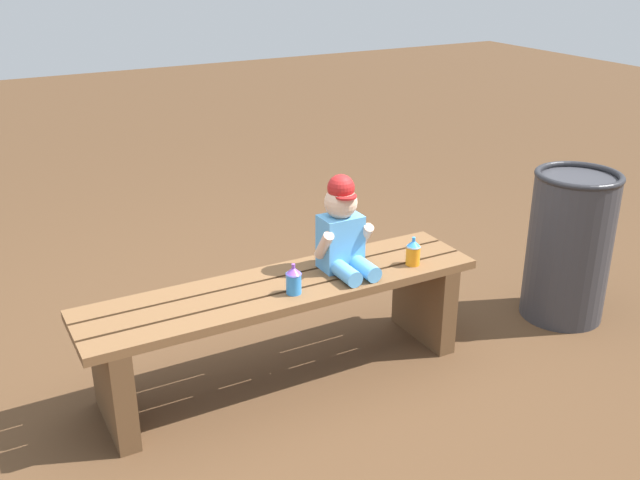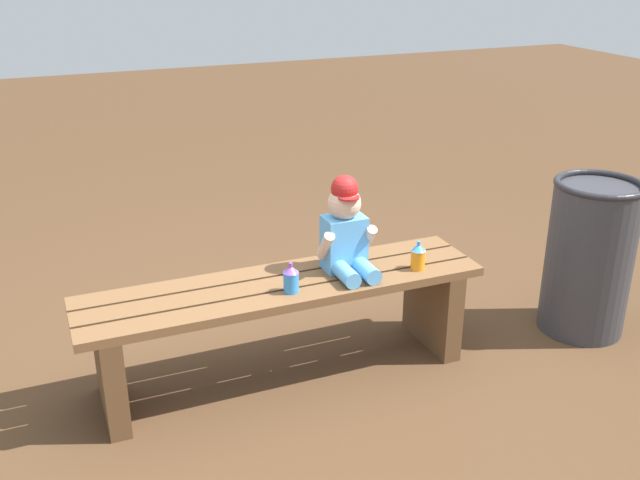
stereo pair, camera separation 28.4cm
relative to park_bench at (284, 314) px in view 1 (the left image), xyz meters
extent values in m
plane|color=#4C331E|center=(0.00, 0.00, -0.30)|extent=(16.00, 16.00, 0.00)
cube|color=brown|center=(0.00, -0.13, 0.12)|extent=(1.65, 0.12, 0.04)
cube|color=brown|center=(0.00, 0.00, 0.12)|extent=(1.65, 0.12, 0.04)
cube|color=brown|center=(0.00, 0.13, 0.12)|extent=(1.65, 0.12, 0.04)
cube|color=brown|center=(-0.70, 0.00, -0.10)|extent=(0.08, 0.38, 0.40)
cube|color=brown|center=(0.70, 0.00, -0.10)|extent=(0.08, 0.38, 0.40)
cube|color=#59A5E5|center=(0.28, 0.03, 0.25)|extent=(0.17, 0.12, 0.23)
sphere|color=beige|center=(0.28, 0.03, 0.42)|extent=(0.14, 0.14, 0.14)
cylinder|color=#B21E1E|center=(0.28, -0.01, 0.46)|extent=(0.09, 0.09, 0.01)
sphere|color=#B21E1E|center=(0.28, 0.03, 0.48)|extent=(0.11, 0.11, 0.11)
cylinder|color=#5DAEF0|center=(0.23, -0.09, 0.17)|extent=(0.07, 0.16, 0.07)
cylinder|color=#5DAEF0|center=(0.32, -0.09, 0.17)|extent=(0.07, 0.16, 0.07)
cylinder|color=beige|center=(0.19, 0.00, 0.26)|extent=(0.04, 0.12, 0.14)
cylinder|color=beige|center=(0.37, 0.00, 0.26)|extent=(0.04, 0.12, 0.14)
cylinder|color=#338CE5|center=(0.00, -0.09, 0.18)|extent=(0.06, 0.06, 0.08)
cone|color=#8C4CCC|center=(0.00, -0.09, 0.23)|extent=(0.06, 0.06, 0.03)
cylinder|color=#8C4CCC|center=(0.00, -0.09, 0.25)|extent=(0.01, 0.01, 0.02)
cylinder|color=orange|center=(0.56, -0.09, 0.18)|extent=(0.06, 0.06, 0.08)
cone|color=#338CE5|center=(0.56, -0.09, 0.23)|extent=(0.06, 0.06, 0.03)
cylinder|color=#338CE5|center=(0.56, -0.09, 0.25)|extent=(0.01, 0.01, 0.02)
cylinder|color=#333338|center=(1.43, -0.15, 0.05)|extent=(0.39, 0.39, 0.70)
torus|color=#232327|center=(1.43, -0.15, 0.41)|extent=(0.40, 0.40, 0.03)
camera|label=1|loc=(-1.11, -2.36, 1.41)|focal=40.71mm
camera|label=2|loc=(-0.86, -2.48, 1.41)|focal=40.71mm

